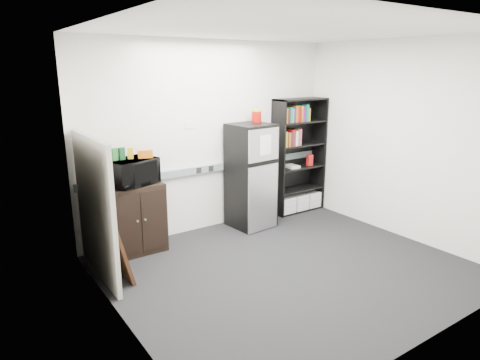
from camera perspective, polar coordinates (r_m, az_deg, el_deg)
The scene contains 18 objects.
floor at distance 5.24m, azimuth 6.47°, elevation -11.59°, with size 4.00×4.00×0.00m, color black.
wall_back at distance 6.20m, azimuth -3.84°, elevation 5.74°, with size 4.00×0.02×2.70m, color white.
wall_right at distance 6.28m, azimuth 20.83°, elevation 4.94°, with size 0.02×3.50×2.70m, color white.
wall_left at distance 3.82m, azimuth -16.29°, elevation -0.54°, with size 0.02×3.50×2.70m, color white.
ceiling at distance 4.72m, azimuth 7.46°, elevation 19.29°, with size 4.00×3.50×0.02m, color white.
electrical_raceway at distance 6.26m, azimuth -3.62°, elevation 1.63°, with size 3.92×0.05×0.10m, color slate.
wall_note at distance 5.99m, azimuth -6.74°, elevation 7.30°, with size 0.14×0.00×0.10m, color white.
bookshelf at distance 7.03m, azimuth 7.80°, elevation 3.09°, with size 0.90×0.34×1.85m.
cubicle_partition at distance 4.99m, azimuth -18.74°, elevation -3.62°, with size 0.06×1.30×1.62m.
cabinet at distance 5.65m, azimuth -13.89°, elevation -4.98°, with size 0.72×0.48×0.90m.
microwave at distance 5.47m, azimuth -14.22°, elevation 1.04°, with size 0.59×0.40×0.33m, color black.
snack_box_a at distance 5.39m, azimuth -16.40°, elevation 3.29°, with size 0.07×0.05×0.15m, color #1A5E25.
snack_box_b at distance 5.42m, azimuth -15.49°, elevation 3.41°, with size 0.07×0.05×0.15m, color #0D3B19.
snack_box_c at distance 5.45m, azimuth -14.41°, elevation 3.50°, with size 0.07×0.05×0.14m, color gold.
snack_bag at distance 5.47m, azimuth -12.51°, elevation 3.44°, with size 0.18×0.10×0.10m, color orange.
refrigerator at distance 6.30m, azimuth 1.51°, elevation 0.52°, with size 0.63×0.65×1.54m.
coffee_can at distance 6.36m, azimuth 2.21°, elevation 8.60°, with size 0.15×0.15×0.20m.
framed_poster at distance 5.04m, azimuth -16.52°, elevation -7.90°, with size 0.24×0.67×0.84m.
Camera 1 is at (-3.12, -3.52, 2.32)m, focal length 32.00 mm.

